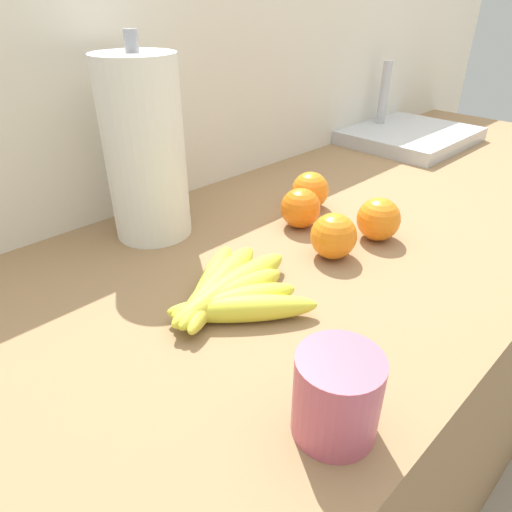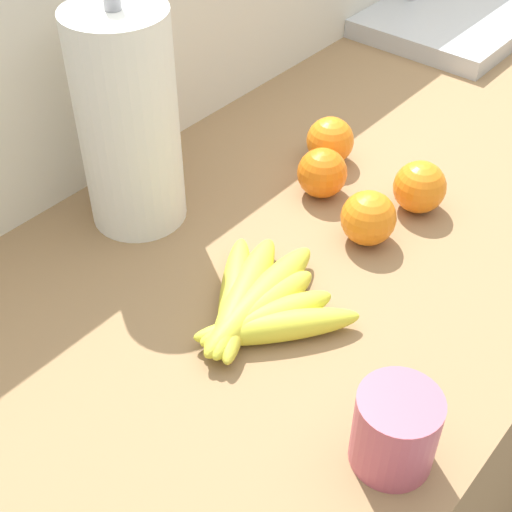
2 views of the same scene
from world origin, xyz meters
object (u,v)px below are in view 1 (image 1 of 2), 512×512
Objects in this scene: paper_towel_roll at (145,151)px; sink_basin at (409,135)px; orange_back_left at (310,190)px; banana_bunch at (228,292)px; orange_back_right at (300,208)px; orange_front at (379,219)px; mug at (337,395)px; orange_center at (333,236)px.

sink_basin is at bearing -2.34° from paper_towel_roll.
paper_towel_roll is (-0.27, 0.12, 0.11)m from orange_back_left.
paper_towel_roll is (0.05, 0.25, 0.12)m from banana_bunch.
orange_back_left and orange_back_right have the same top height.
orange_back_right is 0.98× the size of orange_front.
orange_back_right is 0.43m from mug.
orange_back_right is 0.22× the size of paper_towel_roll.
orange_center is 0.21× the size of sink_basin.
orange_back_left is 0.21× the size of sink_basin.
orange_front is 0.60m from sink_basin.
sink_basin is (0.85, 0.21, 0.00)m from banana_bunch.
mug is (-0.91, -0.43, 0.02)m from sink_basin.
orange_center reaches higher than orange_back_left.
orange_back_right reaches higher than banana_bunch.
sink_basin is (0.55, 0.25, -0.02)m from orange_front.
orange_back_right is (0.04, 0.10, -0.00)m from orange_center.
mug is at bearing -142.56° from orange_center.
sink_basin is (0.53, 0.09, -0.01)m from orange_back_left.
orange_center is at bearing 171.09° from orange_front.
sink_basin reaches higher than orange_center.
orange_front is at bearing -8.91° from orange_center.
banana_bunch is 3.16× the size of orange_back_left.
orange_back_left is (0.12, 0.14, -0.00)m from orange_center.
orange_back_right is at bearing 115.11° from orange_front.
mug is (-0.38, -0.34, 0.01)m from orange_back_left.
orange_front is at bearing -48.25° from paper_towel_roll.
orange_back_left is at bearing -24.36° from paper_towel_roll.
orange_center is 0.33m from mug.
orange_back_left is at bearing 50.54° from orange_center.
sink_basin is at bearing 24.28° from orange_front.
sink_basin is (0.61, 0.13, -0.01)m from orange_back_right.
sink_basin is at bearing 25.33° from mug.
paper_towel_roll is 0.81m from sink_basin.
mug is at bearing -137.80° from orange_back_left.
orange_center is at bearing -5.70° from banana_bunch.
orange_center is (0.20, -0.02, 0.02)m from banana_bunch.
orange_front is at bearing -64.89° from orange_back_right.
mug is at bearing -154.67° from sink_basin.
orange_back_left reaches higher than banana_bunch.
sink_basin is at bearing 19.65° from orange_center.
orange_front reaches higher than orange_back_left.
banana_bunch is 0.34m from orange_back_left.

